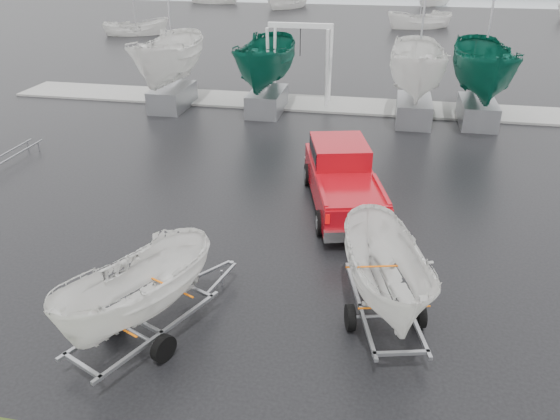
# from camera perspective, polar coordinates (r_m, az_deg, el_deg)

# --- Properties ---
(ground_plane) EXTENTS (120.00, 120.00, 0.00)m
(ground_plane) POSITION_cam_1_polar(r_m,az_deg,el_deg) (17.99, -7.22, -0.01)
(ground_plane) COLOR black
(ground_plane) RESTS_ON ground
(dock) EXTENTS (30.00, 3.00, 0.12)m
(dock) POSITION_cam_1_polar(r_m,az_deg,el_deg) (29.78, 0.48, 11.22)
(dock) COLOR gray
(dock) RESTS_ON ground
(pickup_truck) EXTENTS (3.29, 6.03, 1.90)m
(pickup_truck) POSITION_cam_1_polar(r_m,az_deg,el_deg) (18.08, 6.47, 3.65)
(pickup_truck) COLOR #990810
(pickup_truck) RESTS_ON ground
(trailer_hitched) EXTENTS (2.04, 3.78, 4.93)m
(trailer_hitched) POSITION_cam_1_polar(r_m,az_deg,el_deg) (11.75, 11.69, -1.02)
(trailer_hitched) COLOR gray
(trailer_hitched) RESTS_ON ground
(trailer_parked) EXTENTS (2.55, 3.77, 4.64)m
(trailer_parked) POSITION_cam_1_polar(r_m,az_deg,el_deg) (11.40, -15.20, -3.22)
(trailer_parked) COLOR gray
(trailer_parked) RESTS_ON ground
(boat_hoist) EXTENTS (3.30, 2.18, 4.12)m
(boat_hoist) POSITION_cam_1_polar(r_m,az_deg,el_deg) (29.05, 2.11, 16.11)
(boat_hoist) COLOR silver
(boat_hoist) RESTS_ON ground
(keelboat_0) EXTENTS (2.62, 3.20, 10.80)m
(keelboat_0) POSITION_cam_1_polar(r_m,az_deg,el_deg) (28.60, -11.80, 18.50)
(keelboat_0) COLOR gray
(keelboat_0) RESTS_ON ground
(keelboat_1) EXTENTS (2.57, 3.20, 7.94)m
(keelboat_1) POSITION_cam_1_polar(r_m,az_deg,el_deg) (27.32, -1.43, 18.46)
(keelboat_1) COLOR gray
(keelboat_1) RESTS_ON ground
(keelboat_2) EXTENTS (2.62, 3.20, 10.80)m
(keelboat_2) POSITION_cam_1_polar(r_m,az_deg,el_deg) (26.51, 14.65, 17.58)
(keelboat_2) COLOR gray
(keelboat_2) RESTS_ON ground
(keelboat_3) EXTENTS (2.71, 3.20, 10.89)m
(keelboat_3) POSITION_cam_1_polar(r_m,az_deg,el_deg) (27.10, 21.17, 17.19)
(keelboat_3) COLOR gray
(keelboat_3) RESTS_ON ground
(moored_boat_0) EXTENTS (2.92, 2.89, 10.91)m
(moored_boat_0) POSITION_cam_1_polar(r_m,az_deg,el_deg) (53.15, -14.71, 17.28)
(moored_boat_0) COLOR silver
(moored_boat_0) RESTS_ON ground
(moored_boat_1) EXTENTS (3.97, 4.00, 11.88)m
(moored_boat_1) POSITION_cam_1_polar(r_m,az_deg,el_deg) (71.88, 0.98, 20.37)
(moored_boat_1) COLOR silver
(moored_boat_1) RESTS_ON ground
(moored_boat_2) EXTENTS (3.36, 3.32, 11.34)m
(moored_boat_2) POSITION_cam_1_polar(r_m,az_deg,el_deg) (57.07, 14.30, 17.93)
(moored_boat_2) COLOR silver
(moored_boat_2) RESTS_ON ground
(moored_boat_4) EXTENTS (3.02, 2.96, 11.56)m
(moored_boat_4) POSITION_cam_1_polar(r_m,az_deg,el_deg) (77.29, -7.02, 20.65)
(moored_boat_4) COLOR silver
(moored_boat_4) RESTS_ON ground
(moored_boat_5) EXTENTS (3.70, 3.72, 11.51)m
(moored_boat_5) POSITION_cam_1_polar(r_m,az_deg,el_deg) (77.21, 15.72, 19.91)
(moored_boat_5) COLOR silver
(moored_boat_5) RESTS_ON ground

